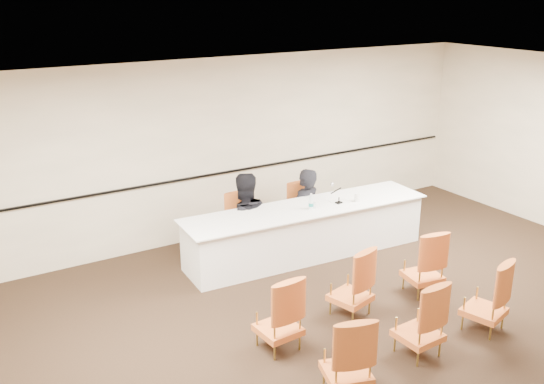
% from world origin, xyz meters
% --- Properties ---
extents(floor, '(10.00, 10.00, 0.00)m').
position_xyz_m(floor, '(0.00, 0.00, 0.00)').
color(floor, black).
rests_on(floor, ground).
extents(ceiling, '(10.00, 10.00, 0.00)m').
position_xyz_m(ceiling, '(0.00, 0.00, 3.00)').
color(ceiling, silver).
rests_on(ceiling, ground).
extents(wall_back, '(10.00, 0.04, 3.00)m').
position_xyz_m(wall_back, '(0.00, 4.00, 1.50)').
color(wall_back, '#F5E2C0').
rests_on(wall_back, ground).
extents(wall_rail, '(9.80, 0.04, 0.03)m').
position_xyz_m(wall_rail, '(0.00, 3.96, 1.10)').
color(wall_rail, black).
rests_on(wall_rail, wall_back).
extents(panel_table, '(4.07, 1.17, 0.81)m').
position_xyz_m(panel_table, '(0.67, 2.50, 0.40)').
color(panel_table, white).
rests_on(panel_table, ground).
extents(panelist_main, '(0.72, 0.57, 1.73)m').
position_xyz_m(panelist_main, '(1.02, 3.07, 0.36)').
color(panelist_main, black).
rests_on(panelist_main, ground).
extents(panelist_main_chair, '(0.53, 0.53, 0.95)m').
position_xyz_m(panelist_main_chair, '(1.02, 3.07, 0.47)').
color(panelist_main_chair, '#D75726').
rests_on(panelist_main_chair, ground).
extents(panelist_second, '(0.97, 0.81, 1.79)m').
position_xyz_m(panelist_second, '(-0.11, 3.14, 0.42)').
color(panelist_second, black).
rests_on(panelist_second, ground).
extents(panelist_second_chair, '(0.53, 0.53, 0.95)m').
position_xyz_m(panelist_second_chair, '(-0.11, 3.14, 0.47)').
color(panelist_second_chair, '#D75726').
rests_on(panelist_second_chair, ground).
extents(papers, '(0.34, 0.28, 0.00)m').
position_xyz_m(papers, '(1.25, 2.43, 0.81)').
color(papers, silver).
rests_on(papers, panel_table).
extents(microphone, '(0.13, 0.23, 0.31)m').
position_xyz_m(microphone, '(1.19, 2.38, 0.96)').
color(microphone, black).
rests_on(microphone, panel_table).
extents(water_bottle, '(0.10, 0.10, 0.25)m').
position_xyz_m(water_bottle, '(0.67, 2.40, 0.93)').
color(water_bottle, '#17837F').
rests_on(water_bottle, panel_table).
extents(drinking_glass, '(0.08, 0.08, 0.10)m').
position_xyz_m(drinking_glass, '(0.71, 2.40, 0.86)').
color(drinking_glass, silver).
rests_on(drinking_glass, panel_table).
extents(coffee_cup, '(0.12, 0.12, 0.14)m').
position_xyz_m(coffee_cup, '(1.49, 2.30, 0.88)').
color(coffee_cup, white).
rests_on(coffee_cup, panel_table).
extents(aud_chair_front_left, '(0.53, 0.53, 0.95)m').
position_xyz_m(aud_chair_front_left, '(-1.12, 0.50, 0.47)').
color(aud_chair_front_left, '#D75726').
rests_on(aud_chair_front_left, ground).
extents(aud_chair_front_mid, '(0.61, 0.61, 0.95)m').
position_xyz_m(aud_chair_front_mid, '(0.09, 0.67, 0.47)').
color(aud_chair_front_mid, '#D75726').
rests_on(aud_chair_front_mid, ground).
extents(aud_chair_front_right, '(0.58, 0.58, 0.95)m').
position_xyz_m(aud_chair_front_right, '(1.32, 0.62, 0.47)').
color(aud_chair_front_right, '#D75726').
rests_on(aud_chair_front_right, ground).
extents(aud_chair_back_left, '(0.63, 0.63, 0.95)m').
position_xyz_m(aud_chair_back_left, '(-0.96, -0.58, 0.47)').
color(aud_chair_back_left, '#D75726').
rests_on(aud_chair_back_left, ground).
extents(aud_chair_back_mid, '(0.52, 0.52, 0.95)m').
position_xyz_m(aud_chair_back_mid, '(0.19, -0.44, 0.47)').
color(aud_chair_back_mid, '#D75726').
rests_on(aud_chair_back_mid, ground).
extents(aud_chair_back_right, '(0.62, 0.62, 0.95)m').
position_xyz_m(aud_chair_back_right, '(1.27, -0.47, 0.47)').
color(aud_chair_back_right, '#D75726').
rests_on(aud_chair_back_right, ground).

